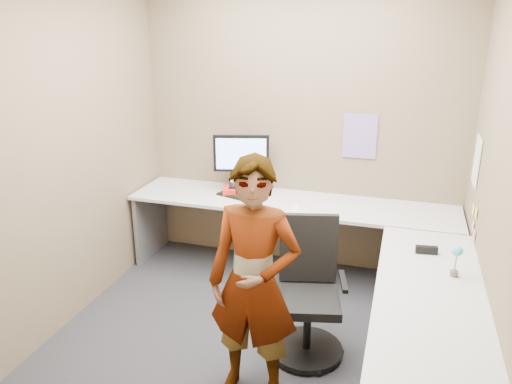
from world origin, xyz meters
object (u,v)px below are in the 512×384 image
(monitor, at_px, (241,156))
(person, at_px, (254,283))
(office_chair, at_px, (308,301))
(desk, at_px, (327,249))

(monitor, height_order, person, person)
(person, bearing_deg, office_chair, 66.58)
(monitor, xyz_separation_m, office_chair, (0.89, -1.19, -0.68))
(monitor, relative_size, person, 0.32)
(monitor, bearing_deg, person, -84.48)
(desk, height_order, monitor, monitor)
(desk, bearing_deg, office_chair, -95.67)
(desk, xyz_separation_m, person, (-0.29, -1.02, 0.20))
(desk, relative_size, monitor, 5.85)
(desk, height_order, person, person)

